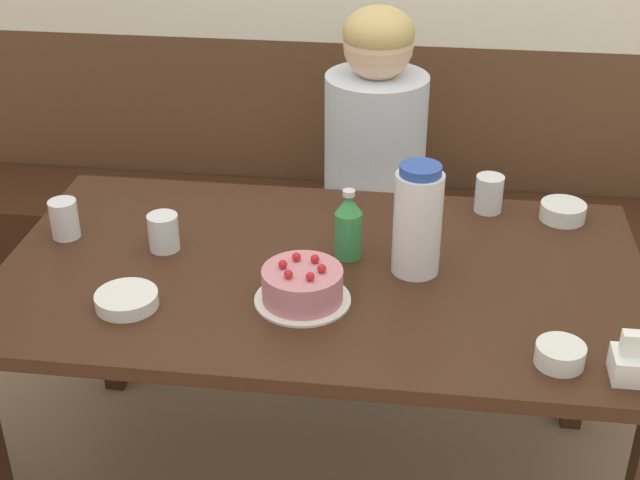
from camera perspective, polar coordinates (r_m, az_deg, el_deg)
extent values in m
cube|color=brown|center=(3.15, 2.54, 4.16)|extent=(4.80, 0.04, 0.96)
cube|color=#381E11|center=(3.08, 2.06, -1.77)|extent=(2.76, 0.38, 0.46)
cube|color=#381E11|center=(2.13, 0.07, -2.26)|extent=(1.53, 0.87, 0.03)
cube|color=#381E11|center=(2.80, -13.59, -3.44)|extent=(0.06, 0.06, 0.69)
cube|color=#381E11|center=(2.67, 16.61, -5.54)|extent=(0.06, 0.06, 0.69)
cylinder|color=white|center=(2.00, -1.12, -3.83)|extent=(0.22, 0.22, 0.01)
cylinder|color=#C67A84|center=(1.98, -1.13, -2.86)|extent=(0.18, 0.18, 0.07)
sphere|color=red|center=(1.92, -0.76, -2.34)|extent=(0.02, 0.02, 0.02)
sphere|color=red|center=(1.94, 0.12, -1.83)|extent=(0.02, 0.02, 0.02)
sphere|color=red|center=(1.98, -0.28, -1.21)|extent=(0.02, 0.02, 0.02)
sphere|color=red|center=(1.99, -1.52, -1.08)|extent=(0.02, 0.02, 0.02)
sphere|color=red|center=(1.96, -2.39, -1.56)|extent=(0.02, 0.02, 0.02)
sphere|color=red|center=(1.93, -2.03, -2.19)|extent=(0.02, 0.02, 0.02)
cylinder|color=white|center=(2.06, 6.26, 1.05)|extent=(0.11, 0.11, 0.25)
cylinder|color=#28479E|center=(2.00, 6.46, 4.47)|extent=(0.10, 0.10, 0.02)
cylinder|color=#388E4C|center=(2.14, 1.81, 0.34)|extent=(0.07, 0.07, 0.12)
cone|color=#388E4C|center=(2.10, 1.84, 2.29)|extent=(0.07, 0.07, 0.05)
cylinder|color=silver|center=(2.09, 1.86, 3.02)|extent=(0.03, 0.03, 0.01)
cube|color=white|center=(1.86, 19.79, -7.62)|extent=(0.11, 0.08, 0.05)
cylinder|color=white|center=(2.02, -12.27, -3.76)|extent=(0.14, 0.14, 0.03)
cylinder|color=white|center=(1.86, 15.11, -7.09)|extent=(0.10, 0.10, 0.04)
cylinder|color=white|center=(2.41, 15.28, 1.77)|extent=(0.12, 0.12, 0.04)
cylinder|color=silver|center=(2.21, -9.98, 0.50)|extent=(0.08, 0.08, 0.09)
cylinder|color=silver|center=(2.32, -16.05, 1.31)|extent=(0.07, 0.07, 0.10)
cylinder|color=silver|center=(2.40, 10.76, 2.93)|extent=(0.07, 0.07, 0.10)
cube|color=#33333D|center=(2.96, 3.24, -3.31)|extent=(0.30, 0.34, 0.45)
cylinder|color=silver|center=(2.73, 3.52, 5.29)|extent=(0.31, 0.31, 0.52)
sphere|color=beige|center=(2.61, 3.75, 12.35)|extent=(0.20, 0.20, 0.20)
ellipsoid|color=tan|center=(2.60, 3.78, 13.09)|extent=(0.21, 0.21, 0.15)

